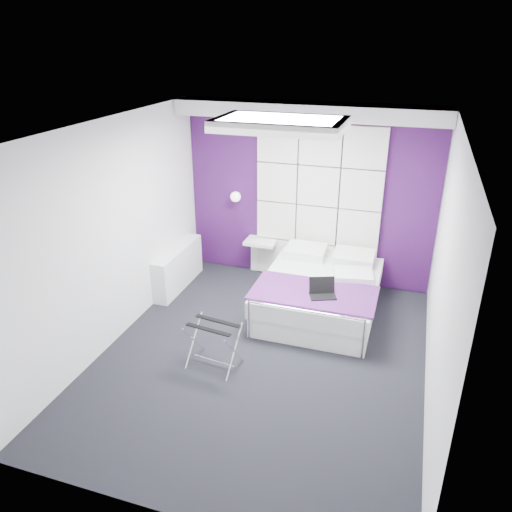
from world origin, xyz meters
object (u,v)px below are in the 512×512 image
(wall_lamp, at_px, (236,196))
(radiator, at_px, (178,268))
(bed, at_px, (320,293))
(nightstand, at_px, (261,241))
(laptop, at_px, (324,291))
(luggage_rack, at_px, (214,345))

(wall_lamp, xyz_separation_m, radiator, (-0.64, -0.76, -0.92))
(bed, height_order, nightstand, bed)
(bed, height_order, laptop, laptop)
(nightstand, bearing_deg, radiator, -145.24)
(nightstand, height_order, luggage_rack, nightstand)
(nightstand, relative_size, laptop, 1.49)
(nightstand, distance_m, laptop, 1.75)
(radiator, bearing_deg, nightstand, 34.76)
(wall_lamp, xyz_separation_m, bed, (1.47, -0.84, -0.95))
(radiator, height_order, bed, bed)
(nightstand, bearing_deg, luggage_rack, -85.36)
(luggage_rack, bearing_deg, bed, 67.74)
(luggage_rack, distance_m, laptop, 1.49)
(radiator, height_order, laptop, laptop)
(bed, bearing_deg, luggage_rack, -119.75)
(radiator, distance_m, laptop, 2.32)
(bed, height_order, luggage_rack, bed)
(wall_lamp, bearing_deg, luggage_rack, -76.12)
(radiator, bearing_deg, luggage_rack, -52.82)
(radiator, xyz_separation_m, laptop, (2.23, -0.56, 0.27))
(wall_lamp, bearing_deg, nightstand, -5.75)
(luggage_rack, bearing_deg, wall_lamp, 111.37)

